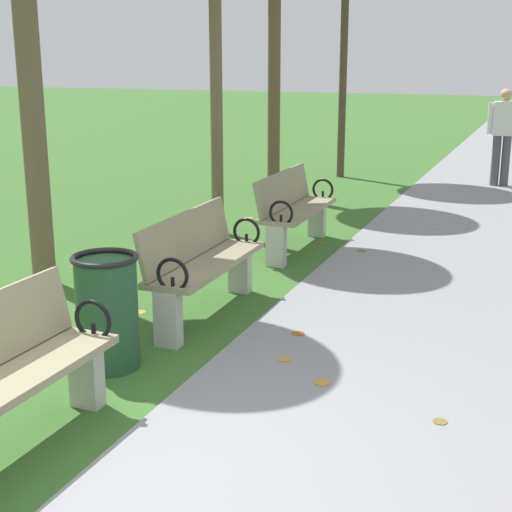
# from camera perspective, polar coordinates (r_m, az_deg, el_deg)

# --- Properties ---
(ground_plane) EXTENTS (80.00, 80.00, 0.00)m
(ground_plane) POSITION_cam_1_polar(r_m,az_deg,el_deg) (4.42, -12.45, -15.33)
(ground_plane) COLOR #386628
(park_bench_2) EXTENTS (0.49, 1.61, 0.90)m
(park_bench_2) POSITION_cam_1_polar(r_m,az_deg,el_deg) (6.47, -4.12, -0.43)
(park_bench_2) COLOR gray
(park_bench_2) RESTS_ON ground
(park_bench_3) EXTENTS (0.47, 1.60, 0.90)m
(park_bench_3) POSITION_cam_1_polar(r_m,az_deg,el_deg) (8.68, 2.89, 3.58)
(park_bench_3) COLOR gray
(park_bench_3) RESTS_ON ground
(pedestrian_walking) EXTENTS (0.53, 0.26, 1.62)m
(pedestrian_walking) POSITION_cam_1_polar(r_m,az_deg,el_deg) (13.52, 18.11, 8.88)
(pedestrian_walking) COLOR #4C4C56
(pedestrian_walking) RESTS_ON paved_walkway
(trash_bin) EXTENTS (0.48, 0.48, 0.84)m
(trash_bin) POSITION_cam_1_polar(r_m,az_deg,el_deg) (5.52, -11.14, -4.11)
(trash_bin) COLOR #234C2D
(trash_bin) RESTS_ON ground
(scattered_leaves) EXTENTS (4.30, 8.08, 0.02)m
(scattered_leaves) POSITION_cam_1_polar(r_m,az_deg,el_deg) (6.93, -3.82, -3.49)
(scattered_leaves) COLOR brown
(scattered_leaves) RESTS_ON ground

